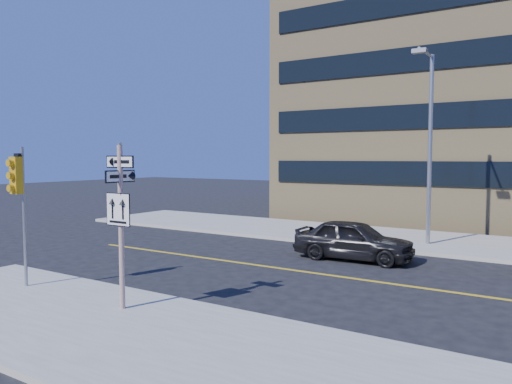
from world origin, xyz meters
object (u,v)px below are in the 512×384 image
Objects in this scene: parked_car_a at (354,240)px; sign_pole at (121,216)px; traffic_signal at (18,187)px; streetlight_a at (429,136)px.

sign_pole is at bearing 163.52° from parked_car_a.
traffic_signal is 15.72m from streetlight_a.
sign_pole is 9.71m from parked_car_a.
traffic_signal is at bearing -120.80° from streetlight_a.
traffic_signal is 11.57m from parked_car_a.
parked_car_a is (6.31, 9.43, -2.27)m from traffic_signal.
parked_car_a is at bearing -113.05° from streetlight_a.
streetlight_a is at bearing -25.58° from parked_car_a.
parked_car_a is at bearing 56.24° from traffic_signal.
sign_pole is 1.02× the size of traffic_signal.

